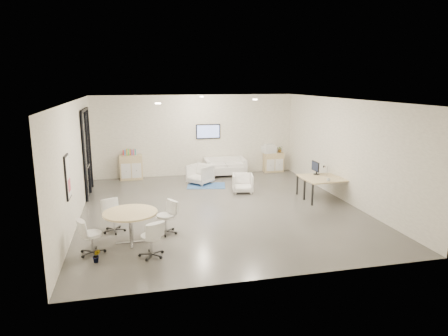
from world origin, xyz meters
TOP-DOWN VIEW (x-y plane):
  - room_shell at (0.00, 0.00)m, footprint 9.60×10.60m
  - glass_door at (-3.95, 2.51)m, footprint 0.09×1.90m
  - artwork at (-3.97, -1.60)m, footprint 0.05×0.54m
  - wall_tv at (0.50, 4.46)m, footprint 0.98×0.06m
  - ceiling_spots at (-0.20, 0.83)m, footprint 3.14×4.14m
  - sideboard_left at (-2.57, 4.25)m, footprint 0.85×0.44m
  - sideboard_right at (3.23, 4.28)m, footprint 0.81×0.39m
  - books at (-2.61, 4.26)m, footprint 0.49×0.14m
  - printer at (3.03, 4.28)m, footprint 0.55×0.47m
  - loveseat at (1.11, 4.09)m, footprint 1.64×0.84m
  - blue_rug at (0.07, 2.63)m, footprint 1.52×1.17m
  - armchair_left at (-0.09, 3.00)m, footprint 1.04×1.05m
  - armchair_right at (1.13, 1.52)m, footprint 0.79×0.75m
  - desk_rear at (3.44, 0.56)m, footprint 1.36×0.74m
  - desk_front at (3.43, -0.10)m, footprint 1.42×0.79m
  - monitor at (3.40, 0.71)m, footprint 0.20×0.50m
  - round_table at (-2.60, -2.12)m, footprint 1.26×1.26m
  - meeting_chairs at (-2.60, -2.12)m, footprint 2.46×2.46m
  - plant_cabinet at (3.51, 4.28)m, footprint 0.33×0.34m
  - plant_floor at (-3.31, -3.02)m, footprint 0.19×0.31m
  - cup at (3.34, -0.32)m, footprint 0.13×0.11m

SIDE VIEW (x-z plane):
  - blue_rug at x=0.07m, z-range 0.00..0.01m
  - plant_floor at x=-3.31m, z-range 0.00..0.13m
  - loveseat at x=1.11m, z-range 0.03..0.64m
  - armchair_right at x=1.13m, z-range 0.00..0.70m
  - armchair_left at x=-0.09m, z-range 0.00..0.79m
  - sideboard_right at x=3.23m, z-range 0.00..0.81m
  - meeting_chairs at x=-2.60m, z-range 0.00..0.82m
  - sideboard_left at x=-2.57m, z-range 0.00..0.95m
  - desk_rear at x=3.44m, z-range 0.27..0.96m
  - desk_front at x=3.43m, z-range 0.28..1.00m
  - round_table at x=-2.60m, z-range 0.30..1.06m
  - cup at x=3.34m, z-range 0.71..0.82m
  - plant_cabinet at x=3.51m, z-range 0.81..1.02m
  - monitor at x=3.40m, z-range 0.70..1.14m
  - printer at x=3.03m, z-range 0.80..1.16m
  - books at x=-2.61m, z-range 0.95..1.17m
  - glass_door at x=-3.95m, z-range 0.08..2.93m
  - artwork at x=-3.97m, z-range 1.03..2.07m
  - room_shell at x=0.00m, z-range -0.80..4.00m
  - wall_tv at x=0.50m, z-range 1.46..2.04m
  - ceiling_spots at x=-0.20m, z-range 3.17..3.20m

